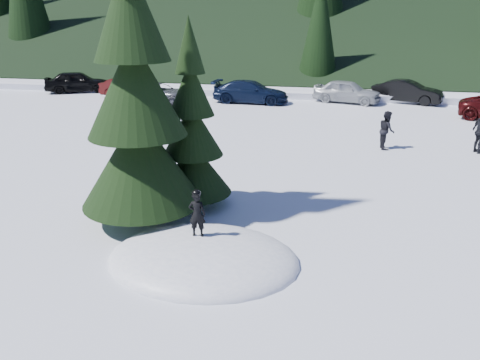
% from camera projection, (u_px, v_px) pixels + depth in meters
% --- Properties ---
extents(ground, '(200.00, 200.00, 0.00)m').
position_uv_depth(ground, '(203.00, 260.00, 10.80)').
color(ground, white).
rests_on(ground, ground).
extents(snow_mound, '(4.48, 3.52, 0.96)m').
position_uv_depth(snow_mound, '(203.00, 260.00, 10.80)').
color(snow_mound, white).
rests_on(snow_mound, ground).
extents(spruce_tall, '(3.20, 3.20, 8.60)m').
position_uv_depth(spruce_tall, '(136.00, 100.00, 11.78)').
color(spruce_tall, black).
rests_on(spruce_tall, ground).
extents(spruce_short, '(2.20, 2.20, 5.37)m').
position_uv_depth(spruce_short, '(192.00, 136.00, 13.28)').
color(spruce_short, black).
rests_on(spruce_short, ground).
extents(child_skier, '(0.41, 0.29, 1.08)m').
position_uv_depth(child_skier, '(197.00, 214.00, 10.77)').
color(child_skier, black).
rests_on(child_skier, snow_mound).
extents(adult_0, '(0.70, 0.85, 1.60)m').
position_uv_depth(adult_0, '(387.00, 130.00, 19.56)').
color(adult_0, black).
rests_on(adult_0, ground).
extents(car_0, '(4.84, 3.51, 1.53)m').
position_uv_depth(car_0, '(77.00, 82.00, 33.85)').
color(car_0, black).
rests_on(car_0, ground).
extents(car_1, '(4.38, 2.17, 1.38)m').
position_uv_depth(car_1, '(130.00, 88.00, 31.49)').
color(car_1, '#350A09').
rests_on(car_1, ground).
extents(car_2, '(4.73, 2.30, 1.30)m').
position_uv_depth(car_2, '(159.00, 94.00, 29.43)').
color(car_2, '#575860').
rests_on(car_2, ground).
extents(car_3, '(4.92, 2.19, 1.40)m').
position_uv_depth(car_3, '(251.00, 92.00, 29.82)').
color(car_3, black).
rests_on(car_3, ground).
extents(car_4, '(4.54, 2.80, 1.44)m').
position_uv_depth(car_4, '(347.00, 91.00, 29.84)').
color(car_4, '#9FA4A8').
rests_on(car_4, ground).
extents(car_5, '(4.57, 2.77, 1.42)m').
position_uv_depth(car_5, '(407.00, 92.00, 29.80)').
color(car_5, black).
rests_on(car_5, ground).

